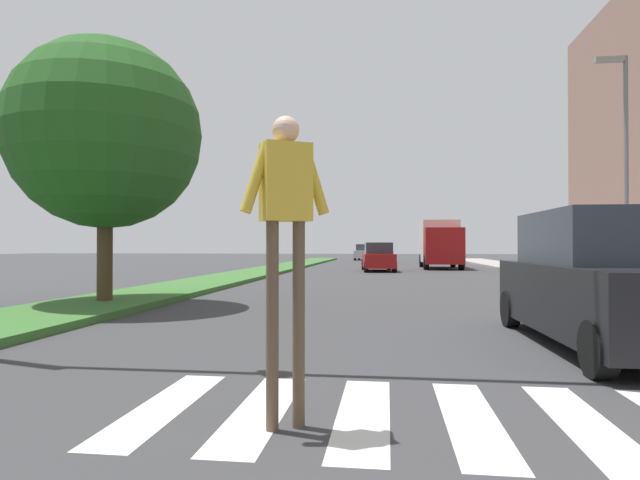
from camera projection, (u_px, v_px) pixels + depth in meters
ground_plane at (401, 275)px, 26.18m from camera, size 140.00×140.00×0.00m
crosswalk at (471, 419)px, 4.39m from camera, size 5.85×2.20×0.01m
median_strip at (246, 275)px, 25.14m from camera, size 2.67×64.00×0.15m
tree_mid at (105, 134)px, 12.60m from camera, size 4.56×4.56×6.28m
sidewalk_right at (574, 277)px, 23.23m from camera, size 3.00×64.00×0.15m
traffic_light_gantry at (169, 13)px, 6.60m from camera, size 9.89×0.30×6.00m
street_lamp_right at (623, 149)px, 17.03m from camera, size 1.02×0.24×7.50m
pedestrian_performer at (286, 220)px, 4.17m from camera, size 0.70×0.44×2.49m
suv_crossing at (605, 282)px, 7.54m from camera, size 2.07×4.65×1.97m
sedan_midblock at (378, 258)px, 30.19m from camera, size 2.10×4.38×1.65m
sedan_distant at (380, 254)px, 44.77m from camera, size 2.24×4.45×1.66m
sedan_far_horizon at (365, 253)px, 53.95m from camera, size 2.15×4.33×1.63m
truck_box_delivery at (440, 243)px, 34.02m from camera, size 2.40×6.20×3.10m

